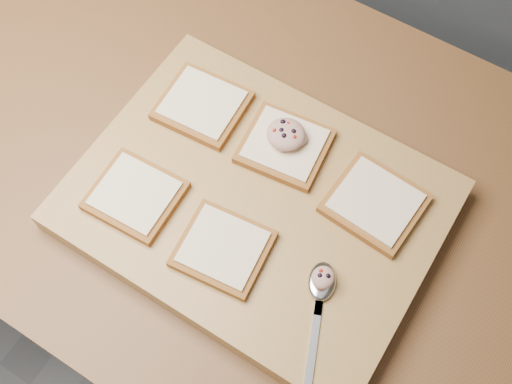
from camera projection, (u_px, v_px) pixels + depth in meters
ground at (229, 302)px, 1.86m from camera, size 4.00×4.00×0.00m
island_counter at (221, 245)px, 1.45m from camera, size 2.00×0.80×0.90m
cutting_board at (256, 205)px, 0.98m from camera, size 0.53×0.41×0.04m
bread_far_left at (202, 105)px, 1.02m from camera, size 0.14×0.13×0.02m
bread_far_center at (285, 146)px, 0.99m from camera, size 0.14×0.13×0.02m
bread_far_right at (375, 203)px, 0.95m from camera, size 0.14×0.13×0.02m
bread_near_left at (135, 195)px, 0.95m from camera, size 0.13×0.12×0.02m
bread_near_center at (223, 248)px, 0.91m from camera, size 0.13×0.13×0.02m
tuna_salad_dollop at (286, 134)px, 0.97m from camera, size 0.06×0.06×0.03m
spoon at (321, 291)px, 0.89m from camera, size 0.10×0.19×0.01m
spoon_salad at (323, 277)px, 0.88m from camera, size 0.03×0.04×0.02m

